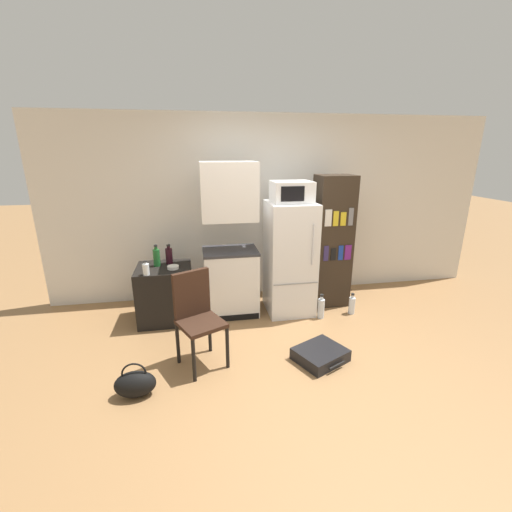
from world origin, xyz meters
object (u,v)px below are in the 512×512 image
object	(u,v)px
side_table	(165,293)
kitchen_hutch	(230,247)
bottle_green_tall	(157,257)
bottle_wine_dark	(169,255)
bottle_clear_short	(146,269)
handbag	(135,384)
bookshelf	(332,242)
water_bottle_middle	(352,305)
water_bottle_front	(321,308)
refrigerator	(290,258)
chair	(196,311)
microwave	(292,192)
suitcase_large_flat	(320,355)
bowl	(173,267)

from	to	relation	value
side_table	kitchen_hutch	bearing A→B (deg)	2.89
bottle_green_tall	bottle_wine_dark	bearing A→B (deg)	28.59
kitchen_hutch	bottle_clear_short	world-z (taller)	kitchen_hutch
kitchen_hutch	handbag	bearing A→B (deg)	-124.06
bookshelf	water_bottle_middle	distance (m)	0.88
water_bottle_front	water_bottle_middle	bearing A→B (deg)	5.82
side_table	water_bottle_middle	size ratio (longest dim) A/B	2.45
bottle_wine_dark	refrigerator	bearing A→B (deg)	-5.57
chair	microwave	bearing A→B (deg)	13.32
bookshelf	bottle_wine_dark	world-z (taller)	bookshelf
suitcase_large_flat	side_table	bearing A→B (deg)	117.20
bowl	water_bottle_front	distance (m)	1.94
chair	water_bottle_middle	size ratio (longest dim) A/B	3.34
bottle_clear_short	bowl	size ratio (longest dim) A/B	1.24
suitcase_large_flat	kitchen_hutch	bearing A→B (deg)	96.02
microwave	bookshelf	distance (m)	0.95
kitchen_hutch	bottle_clear_short	xyz separation A→B (m)	(-1.01, -0.29, -0.14)
side_table	bottle_wine_dark	bearing A→B (deg)	63.15
microwave	water_bottle_middle	world-z (taller)	microwave
kitchen_hutch	bottle_green_tall	distance (m)	0.92
microwave	suitcase_large_flat	size ratio (longest dim) A/B	0.80
microwave	bowl	size ratio (longest dim) A/B	3.54
refrigerator	bottle_wine_dark	world-z (taller)	refrigerator
bottle_clear_short	suitcase_large_flat	xyz separation A→B (m)	(1.80, -0.97, -0.71)
refrigerator	chair	distance (m)	1.59
bottle_clear_short	bottle_wine_dark	size ratio (longest dim) A/B	0.69
bottle_green_tall	suitcase_large_flat	size ratio (longest dim) A/B	0.44
side_table	refrigerator	size ratio (longest dim) A/B	0.48
suitcase_large_flat	water_bottle_middle	world-z (taller)	water_bottle_middle
bottle_wine_dark	water_bottle_middle	world-z (taller)	bottle_wine_dark
bottle_clear_short	water_bottle_middle	xyz separation A→B (m)	(2.58, -0.03, -0.65)
side_table	refrigerator	bearing A→B (deg)	-0.50
refrigerator	water_bottle_middle	world-z (taller)	refrigerator
bookshelf	chair	world-z (taller)	bookshelf
side_table	microwave	world-z (taller)	microwave
suitcase_large_flat	water_bottle_front	size ratio (longest dim) A/B	1.87
microwave	chair	distance (m)	1.88
side_table	bookshelf	xyz separation A→B (m)	(2.24, 0.11, 0.54)
kitchen_hutch	handbag	xyz separation A→B (m)	(-1.01, -1.50, -0.79)
side_table	refrigerator	world-z (taller)	refrigerator
bottle_clear_short	bowl	world-z (taller)	bottle_clear_short
refrigerator	bowl	distance (m)	1.49
side_table	bottle_clear_short	xyz separation A→B (m)	(-0.17, -0.25, 0.42)
side_table	water_bottle_middle	bearing A→B (deg)	-6.75
side_table	suitcase_large_flat	xyz separation A→B (m)	(1.63, -1.22, -0.29)
chair	suitcase_large_flat	size ratio (longest dim) A/B	1.56
kitchen_hutch	handbag	distance (m)	1.97
bottle_wine_dark	water_bottle_front	bearing A→B (deg)	-13.86
refrigerator	water_bottle_middle	size ratio (longest dim) A/B	5.09
side_table	bottle_green_tall	bearing A→B (deg)	142.61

